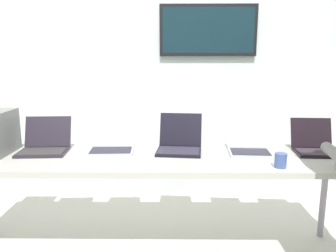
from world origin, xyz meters
TOP-DOWN VIEW (x-y plane):
  - back_wall at (0.01, 1.13)m, footprint 8.00×0.11m
  - workbench at (0.00, 0.00)m, footprint 2.91×0.70m
  - laptop_station_0 at (-0.84, 0.12)m, footprint 0.37×0.35m
  - laptop_station_1 at (-0.34, 0.16)m, footprint 0.34×0.33m
  - laptop_station_2 at (0.18, 0.16)m, footprint 0.36×0.39m
  - laptop_station_3 at (0.70, 0.13)m, footprint 0.32×0.37m
  - laptop_station_4 at (1.19, 0.12)m, footprint 0.32×0.34m
  - coffee_mug at (0.82, -0.25)m, footprint 0.08×0.08m
  - paper_sheet at (0.89, -0.17)m, footprint 0.24×0.32m

SIDE VIEW (x-z plane):
  - workbench at x=0.00m, z-range 0.33..1.09m
  - paper_sheet at x=0.89m, z-range 0.76..0.76m
  - coffee_mug at x=0.82m, z-range 0.76..0.86m
  - laptop_station_3 at x=0.70m, z-range 0.70..0.92m
  - laptop_station_1 at x=-0.34m, z-range 0.70..0.93m
  - laptop_station_4 at x=1.19m, z-range 0.69..0.93m
  - laptop_station_0 at x=-0.84m, z-range 0.69..0.94m
  - laptop_station_2 at x=0.18m, z-range 0.69..0.95m
  - back_wall at x=0.01m, z-range 0.01..2.44m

